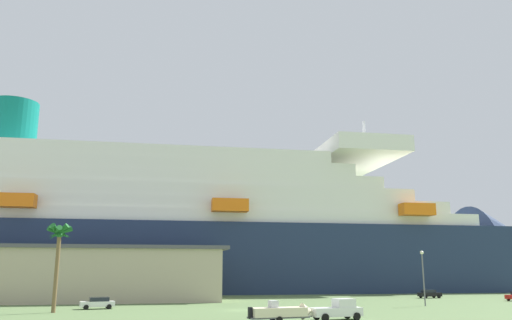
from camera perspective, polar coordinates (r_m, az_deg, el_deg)
ground_plane at (r=100.07m, az=-5.76°, el=-15.14°), size 600.00×600.00×0.00m
cruise_ship at (r=127.81m, az=-13.57°, el=-7.88°), size 228.73×45.55×50.32m
terminal_building at (r=98.26m, az=-22.43°, el=-11.64°), size 62.94×25.02×9.29m
pickup_truck at (r=57.71m, az=9.11°, el=-16.19°), size 5.76×2.70×2.20m
small_boat_on_trailer at (r=55.02m, az=3.19°, el=-16.60°), size 8.05×2.44×2.15m
palm_tree at (r=71.33m, az=-21.12°, el=-8.21°), size 3.34×3.29×11.15m
street_lamp at (r=82.71m, az=18.14°, el=-11.57°), size 0.56×0.56×8.13m
parked_car_white_van at (r=76.11m, az=-17.26°, el=-14.98°), size 4.78×2.64×1.58m
parked_car_black_coupe at (r=106.84m, az=18.79°, el=-13.94°), size 4.31×2.10×1.58m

